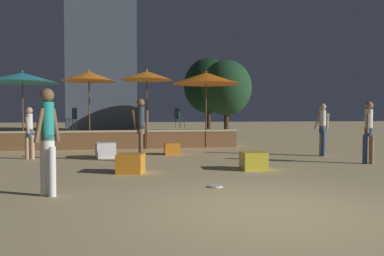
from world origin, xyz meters
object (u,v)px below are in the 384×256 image
Objects in this scene: background_tree_0 at (209,86)px; patio_umbrella_1 at (147,76)px; patio_umbrella_0 at (206,78)px; person_0 at (141,127)px; person_3 at (30,132)px; cube_seat_1 at (172,149)px; patio_umbrella_3 at (89,77)px; bistro_chair_0 at (73,117)px; cube_seat_2 at (105,150)px; bistro_chair_1 at (178,116)px; patio_umbrella_2 at (22,78)px; person_1 at (369,130)px; cube_seat_3 at (131,163)px; person_2 at (48,136)px; background_tree_1 at (226,88)px; person_4 at (322,127)px; cube_seat_4 at (253,161)px; frisbee_disc at (216,186)px.

patio_umbrella_1 is at bearing -115.27° from background_tree_0.
patio_umbrella_0 is 1.73× the size of person_0.
cube_seat_1 is at bearing 14.80° from person_3.
patio_umbrella_3 is 2.08m from bistro_chair_0.
bistro_chair_1 is (3.06, 4.40, 1.05)m from cube_seat_2.
patio_umbrella_2 is 14.77m from background_tree_0.
cube_seat_3 is at bearing -131.42° from person_1.
person_2 is 16.36m from background_tree_1.
cube_seat_2 is (0.71, -2.94, -2.63)m from patio_umbrella_3.
bistro_chair_1 is (3.83, 9.94, 0.27)m from person_2.
background_tree_1 reaches higher than person_4.
cube_seat_4 is at bearing 61.87° from person_2.
bistro_chair_0 is at bearing 111.54° from frisbee_disc.
background_tree_1 reaches higher than frisbee_disc.
patio_umbrella_2 is 3.39× the size of bistro_chair_1.
person_3 is 0.30× the size of background_tree_0.
person_4 is at bearing 24.93° from bistro_chair_0.
cube_seat_1 is 0.10× the size of background_tree_0.
patio_umbrella_3 reaches higher than cube_seat_1.
cube_seat_2 is at bearing -115.95° from background_tree_0.
person_3 is at bearing -123.29° from background_tree_0.
person_4 reaches higher than cube_seat_3.
cube_seat_3 is 6.87m from person_4.
frisbee_disc is (3.72, -9.42, -1.28)m from bistro_chair_0.
cube_seat_1 is 9.87m from background_tree_1.
person_0 is (1.77, -4.15, -1.84)m from patio_umbrella_3.
person_4 is (-0.23, 2.04, -0.00)m from person_1.
patio_umbrella_0 is at bearing 35.86° from cube_seat_2.
patio_umbrella_0 is at bearing -132.98° from person_4.
person_0 is 5.96m from bistro_chair_1.
cube_seat_2 is 1.79m from person_0.
patio_umbrella_2 is 7.78m from cube_seat_3.
background_tree_0 is (8.23, 9.82, 2.12)m from bistro_chair_0.
frisbee_disc is (2.96, -8.29, -2.85)m from patio_umbrella_3.
person_1 is at bearing 7.22° from cube_seat_4.
cube_seat_3 is (-3.28, -6.14, -2.65)m from patio_umbrella_0.
person_1 is 0.95× the size of person_2.
person_0 is (-2.92, -4.08, -1.85)m from patio_umbrella_0.
bistro_chair_0 is (-2.53, 5.28, 0.26)m from person_0.
cube_seat_1 is 2.04× the size of frisbee_disc.
person_0 reaches higher than cube_seat_2.
cube_seat_1 is at bearing -108.76° from background_tree_0.
person_4 reaches higher than cube_seat_1.
person_1 is 8.46m from bistro_chair_1.
background_tree_1 is at bearing 50.21° from patio_umbrella_1.
patio_umbrella_1 is at bearing 82.23° from cube_seat_3.
patio_umbrella_2 is 9.73m from cube_seat_4.
patio_umbrella_3 is at bearing -1.29° from bistro_chair_0.
patio_umbrella_0 is 0.70× the size of background_tree_1.
person_4 is 6.64m from bistro_chair_1.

